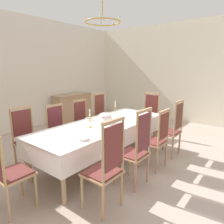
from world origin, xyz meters
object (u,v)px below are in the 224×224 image
(spoon_primary, at_px, (150,115))
(chair_south_d, at_px, (172,128))
(chair_south_a, at_px, (106,165))
(chair_south_c, at_px, (157,138))
(bowl_near_left, at_px, (148,116))
(bowl_far_left, at_px, (83,139))
(spoon_secondary, at_px, (93,119))
(chair_north_a, at_px, (27,137))
(chandelier, at_px, (103,21))
(sideboard, at_px, (73,107))
(candlestick_west, at_px, (90,121))
(chair_head_west, at_px, (8,170))
(candlestick_east, at_px, (115,112))
(chair_south_b, at_px, (136,148))
(bowl_near_right, at_px, (90,119))
(chair_north_b, at_px, (59,129))
(soup_tureen, at_px, (105,117))
(chair_north_c, at_px, (84,122))
(chair_north_d, at_px, (103,115))
(chair_head_east, at_px, (149,115))

(spoon_primary, bearing_deg, chair_south_d, -79.41)
(chair_south_a, xyz_separation_m, chair_south_c, (1.43, 0.01, -0.04))
(bowl_near_left, height_order, spoon_primary, bowl_near_left)
(bowl_far_left, bearing_deg, spoon_secondary, 36.87)
(chair_north_a, height_order, chandelier, chandelier)
(sideboard, bearing_deg, candlestick_west, 53.74)
(chair_south_c, relative_size, chair_head_west, 1.02)
(chair_south_d, relative_size, bowl_near_left, 6.92)
(chair_north_a, height_order, chair_head_west, chair_north_a)
(chair_south_d, distance_m, candlestick_east, 1.22)
(chair_north_a, xyz_separation_m, chair_south_b, (0.72, -1.88, 0.04))
(spoon_secondary, bearing_deg, bowl_near_right, -162.02)
(bowl_far_left, bearing_deg, chair_north_b, 67.01)
(chair_north_b, xyz_separation_m, spoon_primary, (1.46, -1.32, 0.21))
(spoon_primary, bearing_deg, chair_north_b, 154.46)
(candlestick_west, bearing_deg, bowl_near_right, 45.00)
(soup_tureen, bearing_deg, chair_north_c, 71.37)
(bowl_near_right, bearing_deg, chair_north_b, 120.89)
(bowl_near_left, bearing_deg, chair_north_d, 87.23)
(chair_north_c, height_order, chair_head_east, chair_head_east)
(chair_head_east, relative_size, candlestick_east, 3.01)
(chair_head_east, bearing_deg, soup_tureen, 90.00)
(chair_north_a, xyz_separation_m, chair_north_d, (2.13, 0.00, 0.02))
(bowl_near_right, bearing_deg, chair_south_b, -104.32)
(chair_south_d, xyz_separation_m, chair_head_west, (-2.91, 0.94, -0.03))
(chair_north_b, bearing_deg, bowl_near_right, 120.89)
(chair_south_a, height_order, chair_north_c, chair_south_a)
(chair_north_d, relative_size, bowl_near_left, 6.92)
(chair_south_d, relative_size, candlestick_east, 3.05)
(spoon_primary, bearing_deg, chair_south_b, -142.65)
(candlestick_west, bearing_deg, chair_north_d, 33.15)
(chair_south_a, relative_size, chair_north_c, 1.14)
(chair_north_b, bearing_deg, chair_north_c, -179.94)
(chair_south_c, xyz_separation_m, chair_head_west, (-2.21, 0.93, -0.01))
(chair_head_west, height_order, soup_tureen, chair_head_west)
(chair_north_a, bearing_deg, chair_south_c, 127.36)
(chair_north_d, xyz_separation_m, chair_head_east, (0.77, -0.94, -0.00))
(spoon_secondary, bearing_deg, chair_head_west, -162.39)
(chair_south_d, height_order, chair_north_d, same)
(chair_head_east, height_order, bowl_near_right, chair_head_east)
(chair_south_a, relative_size, chair_north_a, 1.10)
(bowl_far_left, bearing_deg, spoon_primary, -0.82)
(chair_north_a, bearing_deg, bowl_near_right, 151.94)
(chair_north_b, height_order, chair_head_east, chair_head_east)
(chair_north_a, distance_m, candlestick_east, 1.74)
(chair_south_a, xyz_separation_m, bowl_near_right, (1.06, 1.31, 0.18))
(chair_head_west, xyz_separation_m, chair_head_east, (3.68, 0.00, 0.03))
(chair_south_a, height_order, chandelier, chandelier)
(bowl_near_right, bearing_deg, chair_south_d, -50.85)
(chair_north_c, xyz_separation_m, chair_south_d, (0.70, -1.87, 0.03))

